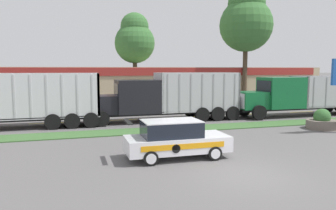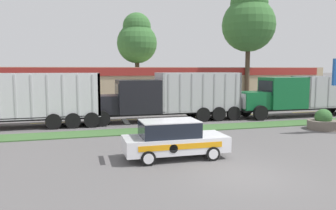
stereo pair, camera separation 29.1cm
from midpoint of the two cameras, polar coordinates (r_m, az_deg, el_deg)
The scene contains 14 objects.
ground_plane at distance 12.39m, azimuth 12.52°, elevation -11.86°, with size 600.00×600.00×0.00m, color #5B5959.
grass_verge at distance 20.75m, azimuth -0.13°, elevation -4.29°, with size 120.00×2.03×0.06m, color #3D6633.
centre_line_3 at distance 24.92m, azimuth -20.67°, elevation -2.98°, with size 2.40×0.14×0.01m, color yellow.
centre_line_4 at distance 25.11m, azimuth -8.28°, elevation -2.57°, with size 2.40×0.14×0.01m, color yellow.
centre_line_5 at distance 26.44m, azimuth 3.38°, elevation -2.07°, with size 2.40×0.14×0.01m, color yellow.
centre_line_6 at distance 28.73m, azimuth 13.55°, elevation -1.57°, with size 2.40×0.14×0.01m, color yellow.
centre_line_7 at distance 31.78m, azimuth 21.99°, elevation -1.11°, with size 2.40×0.14×0.01m, color yellow.
dump_truck_lead at distance 23.98m, azimuth -3.14°, elevation 0.97°, with size 11.56×2.69×3.57m.
dump_truck_trail at distance 28.37m, azimuth 20.41°, elevation 1.49°, with size 11.46×2.57×3.28m.
rally_car at distance 14.18m, azimuth 0.67°, elevation -5.90°, with size 4.47×1.98×1.68m.
stone_planter at distance 23.23m, azimuth 24.89°, elevation -2.65°, with size 1.93×1.93×1.31m.
store_building_backdrop at distance 39.59m, azimuth -3.26°, elevation 3.62°, with size 38.71×12.10×4.04m.
tree_behind_left at distance 35.91m, azimuth -6.06°, elevation 11.29°, with size 4.30×4.30×9.83m.
tree_behind_centre at distance 37.39m, azimuth 13.23°, elevation 14.22°, with size 5.73×5.73×12.86m.
Camera 1 is at (-5.97, -10.21, 3.82)m, focal length 35.00 mm.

